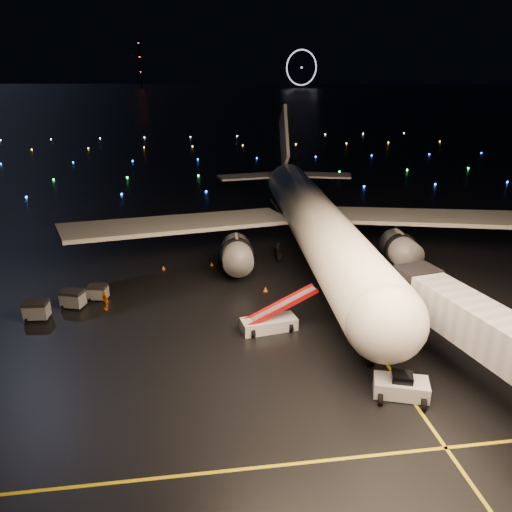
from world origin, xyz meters
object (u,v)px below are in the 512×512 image
object	(u,v)px
baggage_cart_0	(98,292)
baggage_cart_1	(73,299)
airliner	(311,189)
pushback_tug	(401,385)
crew_c	(105,300)
belt_loader	(269,312)
baggage_cart_2	(37,310)

from	to	relation	value
baggage_cart_0	baggage_cart_1	world-z (taller)	baggage_cart_1
baggage_cart_0	baggage_cart_1	distance (m)	2.62
airliner	baggage_cart_1	distance (m)	29.93
airliner	pushback_tug	size ratio (longest dim) A/B	15.67
crew_c	baggage_cart_1	size ratio (longest dim) A/B	0.94
pushback_tug	belt_loader	world-z (taller)	belt_loader
pushback_tug	baggage_cart_0	world-z (taller)	pushback_tug
baggage_cart_1	crew_c	bearing A→B (deg)	3.63
baggage_cart_2	airliner	bearing A→B (deg)	29.36
belt_loader	crew_c	size ratio (longest dim) A/B	3.69
baggage_cart_1	baggage_cart_2	xyz separation A→B (m)	(-2.84, -2.13, 0.02)
belt_loader	crew_c	xyz separation A→B (m)	(-15.02, 6.25, -0.77)
airliner	pushback_tug	distance (m)	30.68
airliner	crew_c	world-z (taller)	airliner
crew_c	baggage_cart_1	xyz separation A→B (m)	(-3.20, 0.92, -0.09)
airliner	crew_c	distance (m)	27.52
baggage_cart_2	crew_c	bearing A→B (deg)	15.49
airliner	belt_loader	distance (m)	21.64
crew_c	baggage_cart_2	bearing A→B (deg)	-111.52
pushback_tug	baggage_cart_0	bearing A→B (deg)	159.54
belt_loader	crew_c	bearing A→B (deg)	148.18
belt_loader	baggage_cart_1	bearing A→B (deg)	149.31
airliner	baggage_cart_0	xyz separation A→B (m)	(-24.37, -10.18, -7.64)
airliner	belt_loader	world-z (taller)	airliner
crew_c	baggage_cart_0	distance (m)	2.65
pushback_tug	baggage_cart_1	xyz separation A→B (m)	(-25.94, 18.06, -0.01)
crew_c	belt_loader	bearing A→B (deg)	34.56
belt_loader	baggage_cart_1	size ratio (longest dim) A/B	3.45
airliner	baggage_cart_2	bearing A→B (deg)	-151.76
pushback_tug	baggage_cart_1	distance (m)	31.60
airliner	baggage_cart_2	xyz separation A→B (m)	(-29.35, -13.81, -7.51)
belt_loader	airliner	bearing A→B (deg)	57.03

